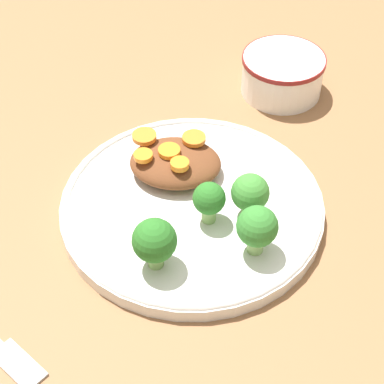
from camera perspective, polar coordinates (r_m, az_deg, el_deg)
name	(u,v)px	position (r m, az deg, el deg)	size (l,w,h in m)	color
ground_plane	(192,212)	(0.71, 0.00, -1.78)	(4.00, 4.00, 0.00)	#8C603D
plate	(192,205)	(0.70, 0.00, -1.17)	(0.29, 0.29, 0.02)	silver
dip_bowl	(283,72)	(0.87, 8.05, 10.48)	(0.11, 0.11, 0.05)	white
stew_mound	(175,163)	(0.72, -1.49, 2.60)	(0.10, 0.08, 0.03)	brown
broccoli_floret_0	(154,242)	(0.61, -3.35, -4.42)	(0.04, 0.04, 0.06)	#759E51
broccoli_floret_1	(209,200)	(0.66, 1.53, -0.71)	(0.03, 0.03, 0.05)	#7FA85B
broccoli_floret_2	(250,194)	(0.67, 5.19, -0.14)	(0.04, 0.04, 0.05)	#759E51
broccoli_floret_3	(257,228)	(0.63, 5.81, -3.18)	(0.04, 0.04, 0.06)	#7FA85B
carrot_slice_0	(180,164)	(0.69, -1.10, 2.49)	(0.02, 0.02, 0.01)	orange
carrot_slice_1	(194,138)	(0.72, 0.17, 4.79)	(0.03, 0.03, 0.01)	orange
carrot_slice_2	(143,156)	(0.70, -4.37, 3.24)	(0.02, 0.02, 0.01)	orange
carrot_slice_3	(144,136)	(0.73, -4.26, 4.96)	(0.03, 0.03, 0.01)	orange
carrot_slice_4	(169,151)	(0.71, -2.04, 3.67)	(0.02, 0.02, 0.01)	orange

